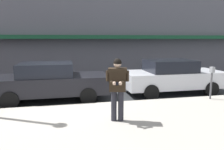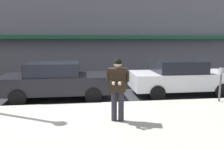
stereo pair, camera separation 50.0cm
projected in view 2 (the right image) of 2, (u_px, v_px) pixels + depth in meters
The scene contains 7 objects.
ground_plane at pixel (72, 105), 8.21m from camera, with size 80.00×80.00×0.00m, color #2B2D30.
sidewalk at pixel (105, 135), 5.53m from camera, with size 32.00×5.30×0.14m, color #A8A399.
curb_paint_line at pixel (98, 104), 8.38m from camera, with size 28.00×0.12×0.01m, color silver.
parked_sedan_mid at pixel (57, 80), 8.98m from camera, with size 4.51×1.94×1.54m.
parked_sedan_far at pixel (181, 77), 9.72m from camera, with size 4.51×1.95×1.54m.
man_texting_on_phone at pixel (118, 83), 6.11m from camera, with size 0.63×0.63×1.81m.
parking_meter at pixel (221, 80), 8.14m from camera, with size 0.12×0.18×1.27m.
Camera 2 is at (0.54, -8.04, 2.47)m, focal length 35.00 mm.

